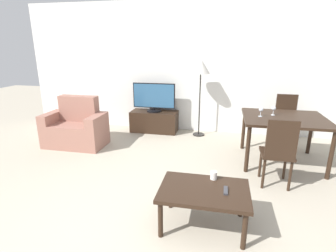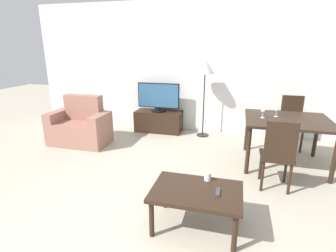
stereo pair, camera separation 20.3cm
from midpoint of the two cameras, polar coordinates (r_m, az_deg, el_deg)
wall_back at (r=5.66m, az=3.46°, el=12.45°), size 7.24×0.06×2.70m
armchair at (r=5.21m, az=-20.46°, el=-0.51°), size 1.09×0.62×0.91m
tv_stand at (r=5.72m, az=-4.00°, el=1.01°), size 1.00×0.45×0.45m
tv at (r=5.60m, az=-4.12°, el=6.19°), size 0.91×0.32×0.61m
coffee_table at (r=2.73m, az=5.67°, el=-14.46°), size 0.89×0.61×0.43m
dining_table at (r=4.40m, az=22.76°, el=0.77°), size 1.23×1.07×0.75m
dining_chair_near at (r=3.61m, az=21.45°, el=-4.93°), size 0.40×0.40×0.95m
dining_chair_far at (r=5.28m, az=23.29°, el=1.61°), size 0.40×0.40×0.95m
floor_lamp at (r=5.27m, az=6.04°, el=12.11°), size 0.36×0.36×1.56m
remote_primary at (r=2.69m, az=10.27°, el=-13.68°), size 0.04×0.15×0.02m
cup_white_near at (r=2.87m, az=7.88°, el=-10.61°), size 0.07×0.07×0.09m
wine_glass_left at (r=4.26m, az=18.29°, el=3.29°), size 0.07×0.07×0.15m
wine_glass_center at (r=4.41m, az=20.79°, el=3.49°), size 0.07×0.07×0.15m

